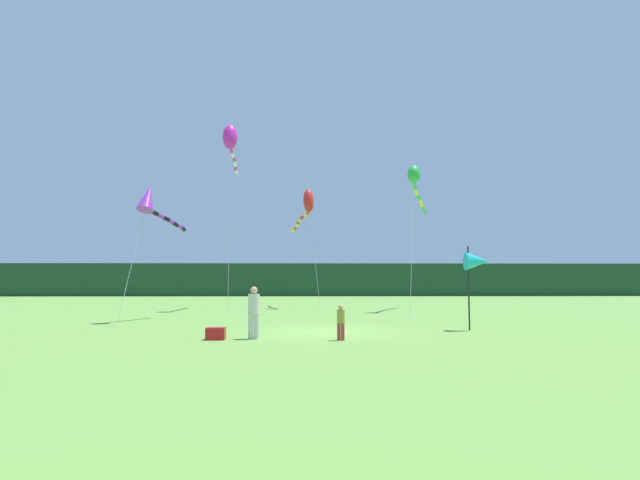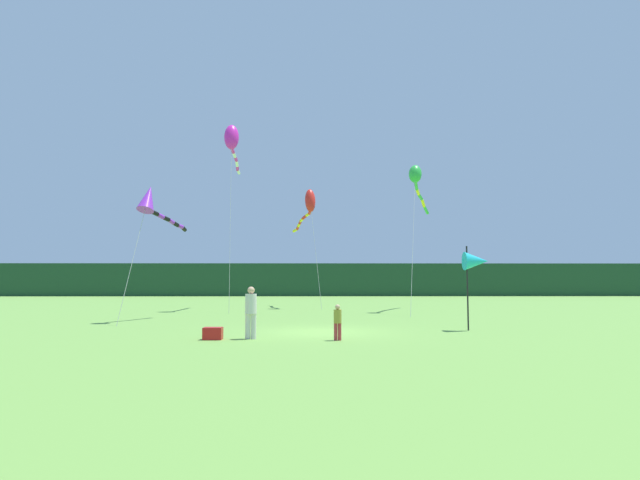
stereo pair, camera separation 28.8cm
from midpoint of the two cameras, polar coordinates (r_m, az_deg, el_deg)
ground_plane at (r=19.25m, az=0.66°, el=-9.98°), size 120.00×120.00×0.00m
distant_treeline at (r=64.15m, az=-0.30°, el=-4.35°), size 108.00×2.15×3.95m
person_adult at (r=16.99m, az=-7.05°, el=-7.54°), size 0.37×0.37×1.66m
person_child at (r=16.49m, az=2.44°, el=-8.73°), size 0.24×0.24×1.11m
cooler_box at (r=17.06m, az=-11.11°, el=-9.96°), size 0.59×0.42×0.38m
banner_flag_pole at (r=20.61m, az=17.00°, el=-2.28°), size 0.90×0.70×3.16m
kite_green at (r=33.11m, az=10.73°, el=6.39°), size 3.23×9.88×8.97m
kite_magenta at (r=34.41m, az=-9.31°, el=10.64°), size 1.08×7.27×11.80m
kite_red at (r=36.12m, az=-1.00°, el=3.90°), size 2.15×6.53×8.19m
kite_purple at (r=25.37m, az=-17.59°, el=3.99°), size 1.52×5.42×6.34m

